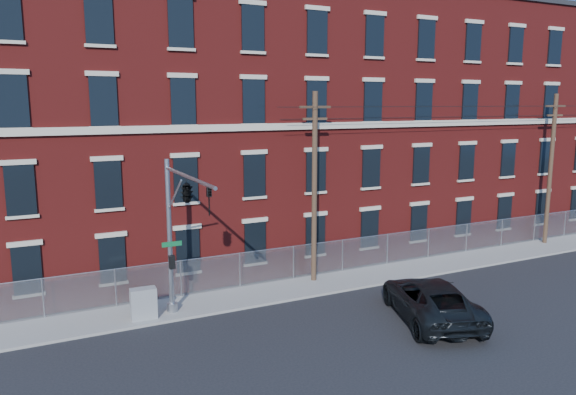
% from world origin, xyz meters
% --- Properties ---
extents(ground, '(140.00, 140.00, 0.00)m').
position_xyz_m(ground, '(0.00, 0.00, 0.00)').
color(ground, black).
rests_on(ground, ground).
extents(sidewalk, '(65.00, 3.00, 0.12)m').
position_xyz_m(sidewalk, '(12.00, 5.00, 0.06)').
color(sidewalk, gray).
rests_on(sidewalk, ground).
extents(mill_building, '(55.30, 14.32, 16.30)m').
position_xyz_m(mill_building, '(12.00, 13.93, 8.15)').
color(mill_building, maroon).
rests_on(mill_building, ground).
extents(chain_link_fence, '(59.06, 0.06, 1.85)m').
position_xyz_m(chain_link_fence, '(12.00, 6.30, 1.06)').
color(chain_link_fence, '#A5A8AD').
rests_on(chain_link_fence, ground).
extents(traffic_signal_mast, '(0.90, 6.75, 7.00)m').
position_xyz_m(traffic_signal_mast, '(-6.00, 2.18, 5.39)').
color(traffic_signal_mast, '#9EA0A5').
rests_on(traffic_signal_mast, ground).
extents(utility_pole_near, '(1.80, 0.28, 10.00)m').
position_xyz_m(utility_pole_near, '(2.00, 5.60, 5.34)').
color(utility_pole_near, '#483424').
rests_on(utility_pole_near, ground).
extents(utility_pole_mid, '(1.80, 0.28, 10.00)m').
position_xyz_m(utility_pole_mid, '(20.00, 5.60, 5.34)').
color(utility_pole_mid, '#483424').
rests_on(utility_pole_mid, ground).
extents(overhead_wires, '(40.00, 0.62, 0.62)m').
position_xyz_m(overhead_wires, '(20.00, 5.60, 9.12)').
color(overhead_wires, black).
rests_on(overhead_wires, ground).
extents(pickup_truck, '(4.97, 7.10, 1.80)m').
position_xyz_m(pickup_truck, '(4.16, -1.23, 0.90)').
color(pickup_truck, black).
rests_on(pickup_truck, ground).
extents(utility_cabinet, '(1.14, 0.60, 1.39)m').
position_xyz_m(utility_cabinet, '(-7.34, 4.20, 0.82)').
color(utility_cabinet, gray).
rests_on(utility_cabinet, sidewalk).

